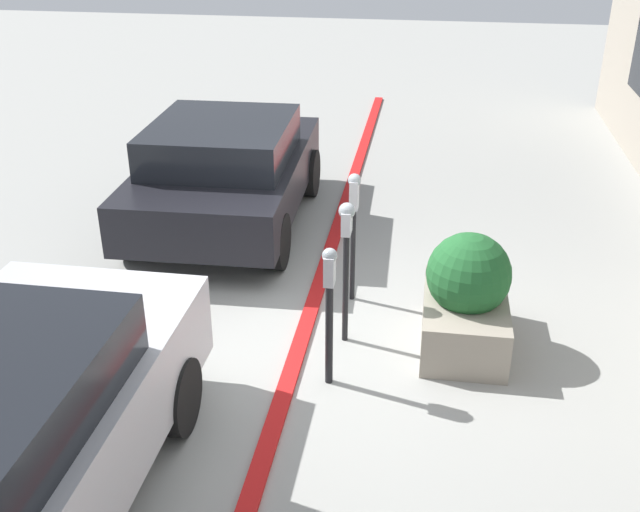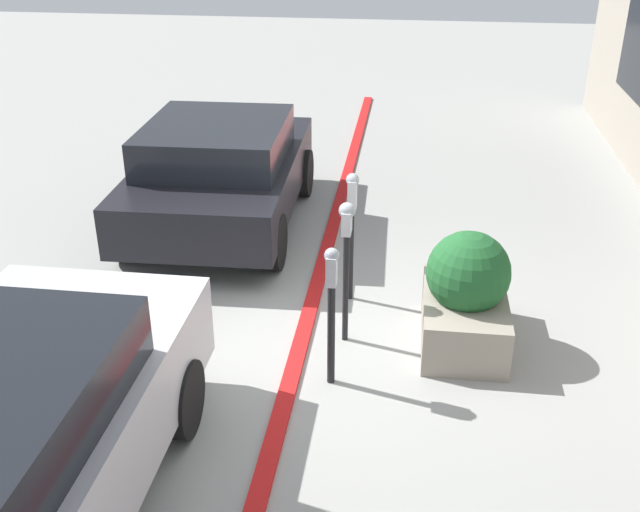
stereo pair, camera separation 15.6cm
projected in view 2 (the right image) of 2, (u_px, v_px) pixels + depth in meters
name	position (u px, v px, depth m)	size (l,w,h in m)	color
ground_plane	(311.00, 336.00, 7.68)	(40.00, 40.00, 0.00)	#999993
curb_strip	(303.00, 334.00, 7.68)	(19.00, 0.16, 0.04)	red
parking_meter_nearest	(331.00, 297.00, 6.58)	(0.16, 0.14, 1.38)	black
parking_meter_second	(346.00, 242.00, 7.14)	(0.19, 0.16, 1.50)	black
parking_meter_middle	(352.00, 210.00, 7.90)	(0.17, 0.14, 1.48)	black
planter_box	(466.00, 297.00, 7.36)	(1.33, 0.82, 1.20)	gray
parked_car_middle	(220.00, 171.00, 9.83)	(3.88, 2.06, 1.46)	black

